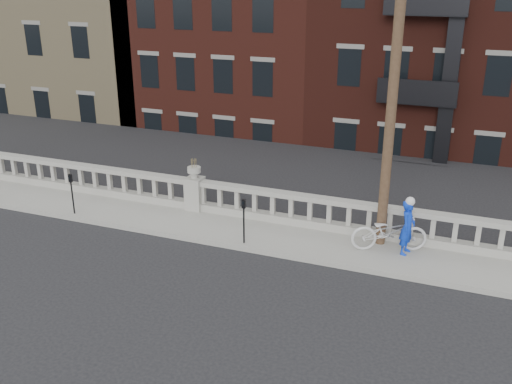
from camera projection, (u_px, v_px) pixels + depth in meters
ground at (131, 265)px, 15.70m from camera, size 120.00×120.00×0.00m
sidewalk at (182, 221)px, 18.28m from camera, size 32.00×2.20×0.15m
balustrade at (195, 195)px, 18.90m from camera, size 28.00×0.34×1.03m
planter_pedestal at (195, 190)px, 18.83m from camera, size 0.55×0.55×1.76m
lower_level at (345, 59)px, 34.60m from camera, size 80.00×44.00×20.80m
utility_pole at (395, 67)px, 14.85m from camera, size 1.60×0.28×10.00m
parking_meter_c at (72, 189)px, 18.40m from camera, size 0.10×0.09×1.36m
parking_meter_d at (244, 216)px, 16.37m from camera, size 0.10×0.09×1.36m
bicycle at (389, 232)px, 16.05m from camera, size 2.25×1.44×1.12m
cyclist at (408, 227)px, 15.78m from camera, size 0.49×0.64×1.58m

